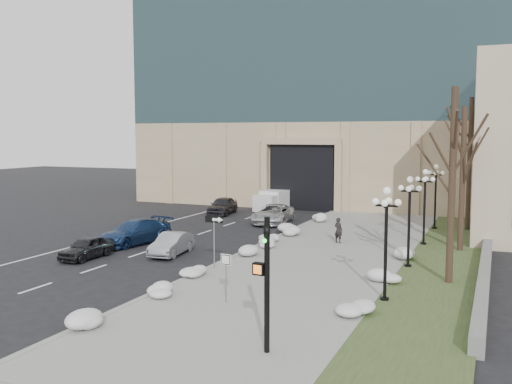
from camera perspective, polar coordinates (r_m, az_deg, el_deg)
ground at (r=22.21m, az=-12.51°, el=-12.38°), size 160.00×160.00×0.00m
sidewalk at (r=33.06m, az=7.01°, el=-6.17°), size 9.00×40.00×0.12m
curb at (r=34.54m, az=-0.21°, el=-5.59°), size 0.30×40.00×0.14m
grass_strip at (r=31.93m, az=18.37°, el=-6.86°), size 4.00×40.00×0.10m
stone_wall at (r=33.74m, az=22.08°, el=-5.80°), size 0.50×30.00×0.70m
office_tower at (r=63.45m, az=9.98°, el=16.22°), size 40.00×24.70×36.00m
car_a at (r=33.14m, az=-16.58°, el=-5.36°), size 1.45×3.58×1.22m
car_b at (r=33.08m, az=-8.42°, el=-5.17°), size 1.82×3.98×1.27m
car_c at (r=36.73m, az=-12.01°, el=-3.95°), size 3.18×5.55×1.51m
car_d at (r=44.25m, az=1.74°, el=-2.21°), size 2.99×5.52×1.47m
car_e at (r=49.46m, az=-3.37°, el=-1.37°), size 2.41×4.61×1.50m
pedestrian at (r=36.05m, az=8.24°, el=-3.80°), size 0.68×0.57×1.60m
box_truck at (r=52.33m, az=2.19°, el=-0.82°), size 2.70×5.98×1.83m
one_way_sign at (r=28.77m, az=-3.94°, el=-3.40°), size 1.03×0.28×2.78m
keep_sign at (r=23.08m, az=-3.02°, el=-7.57°), size 0.45×0.07×2.10m
traffic_signal at (r=17.79m, az=0.98°, el=-9.53°), size 0.75×0.99×4.37m
snow_clump_a at (r=20.92m, az=-16.81°, el=-12.77°), size 1.10×1.60×0.36m
snow_clump_b at (r=24.80m, az=-9.65°, el=-9.67°), size 1.10×1.60×0.36m
snow_clump_c at (r=27.73m, az=-5.65°, el=-7.96°), size 1.10×1.60×0.36m
snow_clump_d at (r=31.83m, az=-1.00°, el=-6.15°), size 1.10×1.60×0.36m
snow_clump_e at (r=36.07m, az=1.09°, el=-4.73°), size 1.10×1.60×0.36m
snow_clump_f at (r=40.13m, az=3.48°, el=-3.68°), size 1.10×1.60×0.36m
snow_clump_g at (r=44.83m, az=6.24°, el=-2.71°), size 1.10×1.60×0.36m
snow_clump_h at (r=22.18m, az=9.43°, el=-11.53°), size 1.10×1.60×0.36m
snow_clump_i at (r=27.06m, az=12.95°, el=-8.43°), size 1.10×1.60×0.36m
snow_clump_j at (r=32.56m, az=14.21°, el=-6.05°), size 1.10×1.60×0.36m
snow_clump_k at (r=34.27m, az=0.60°, el=-5.29°), size 1.10×1.60×0.36m
snow_clump_l at (r=38.72m, az=3.41°, el=-4.02°), size 1.10×1.60×0.36m
lamppost_a at (r=23.77m, az=12.88°, el=-3.56°), size 1.18×1.18×4.76m
lamppost_b at (r=30.12m, az=15.09°, el=-1.67°), size 1.18×1.18×4.76m
lamppost_c at (r=36.53m, az=16.52°, el=-0.44°), size 1.18×1.18×4.76m
lamppost_d at (r=42.97m, az=17.53°, el=0.42°), size 1.18×1.18×4.76m
tree_near at (r=27.19m, az=19.10°, el=3.26°), size 3.20×3.20×9.00m
tree_mid at (r=35.18m, az=20.01°, el=3.19°), size 3.20×3.20×8.50m
tree_far at (r=43.15m, az=20.63°, el=4.44°), size 3.20×3.20×9.50m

